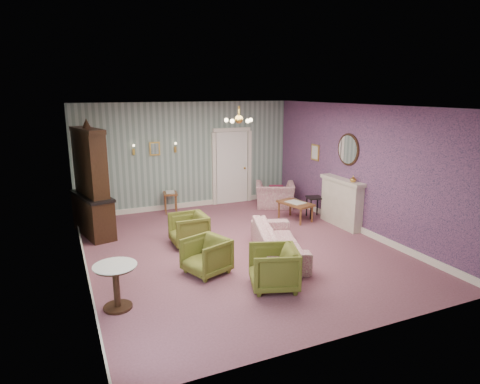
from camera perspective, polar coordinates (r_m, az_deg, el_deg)
name	(u,v)px	position (r m, az deg, el deg)	size (l,w,h in m)	color
floor	(239,249)	(8.74, -0.14, -7.72)	(7.00, 7.00, 0.00)	#814B5B
ceiling	(239,106)	(8.14, -0.15, 11.64)	(7.00, 7.00, 0.00)	white
wall_back	(188,156)	(11.56, -7.17, 4.92)	(6.00, 6.00, 0.00)	slate
wall_front	(352,234)	(5.42, 15.01, -5.54)	(6.00, 6.00, 0.00)	slate
wall_left	(79,195)	(7.65, -21.17, -0.40)	(7.00, 7.00, 0.00)	slate
wall_right	(359,169)	(9.89, 15.99, 3.02)	(7.00, 7.00, 0.00)	slate
wall_right_floral	(359,169)	(9.88, 15.93, 3.02)	(7.00, 7.00, 0.00)	#A45283
door	(232,166)	(12.02, -1.11, 3.57)	(1.12, 0.12, 2.16)	white
olive_chair_a	(274,266)	(6.98, 4.60, -10.01)	(0.76, 0.71, 0.78)	brown
olive_chair_b	(206,254)	(7.53, -4.63, -8.46)	(0.70, 0.65, 0.72)	brown
olive_chair_c	(189,228)	(8.90, -7.03, -4.89)	(0.72, 0.68, 0.74)	brown
sofa_chintz	(278,236)	(8.28, 5.26, -5.98)	(2.10, 0.61, 0.82)	#913A59
wingback_chair	(275,191)	(11.68, 4.79, 0.12)	(1.05, 0.68, 0.92)	#913A59
dresser	(90,180)	(9.80, -19.76, 1.61)	(0.53, 1.53, 2.55)	black
fireplace	(341,202)	(10.30, 13.67, -1.39)	(0.30, 1.40, 1.16)	beige
mantel_vase	(353,179)	(9.83, 15.19, 1.73)	(0.15, 0.15, 0.15)	gold
oval_mirror	(348,150)	(10.11, 14.52, 5.64)	(0.04, 0.76, 0.84)	white
framed_print	(315,152)	(11.23, 10.23, 5.33)	(0.04, 0.34, 0.42)	gold
coffee_table	(295,211)	(10.62, 7.55, -2.60)	(0.51, 0.91, 0.46)	brown
side_table_black	(314,207)	(10.90, 10.08, -2.05)	(0.36, 0.36, 0.55)	black
pedestal_table	(116,287)	(6.63, -16.51, -12.28)	(0.65, 0.65, 0.70)	black
nesting_table	(171,202)	(11.30, -9.46, -1.32)	(0.36, 0.46, 0.60)	brown
gilt_mirror_back	(155,149)	(11.26, -11.56, 5.81)	(0.28, 0.06, 0.36)	gold
sconce_left	(134,150)	(11.14, -14.30, 5.58)	(0.16, 0.12, 0.30)	gold
sconce_right	(175,148)	(11.37, -8.82, 6.00)	(0.16, 0.12, 0.30)	gold
chandelier	(239,120)	(8.16, -0.15, 9.75)	(0.56, 0.56, 0.36)	gold
burgundy_cushion	(276,192)	(11.52, 4.93, 0.03)	(0.38, 0.10, 0.38)	maroon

